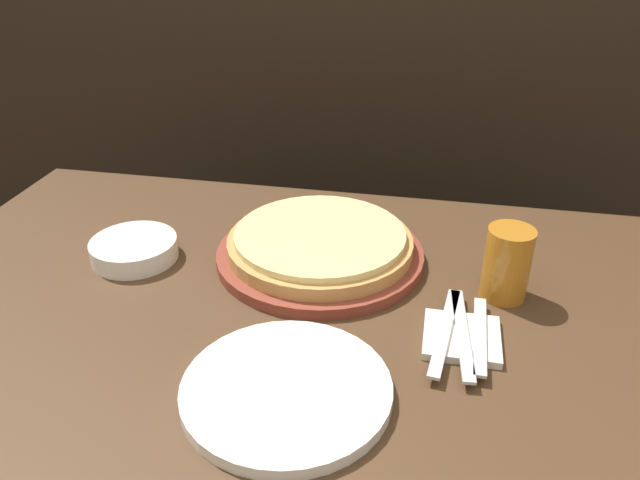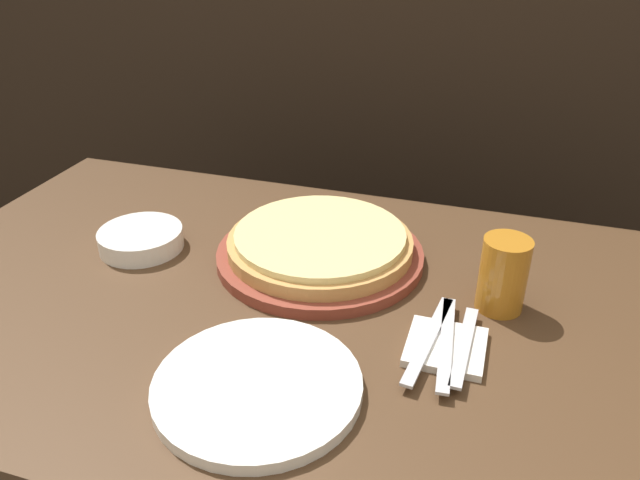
{
  "view_description": "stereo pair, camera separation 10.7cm",
  "coord_description": "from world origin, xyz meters",
  "px_view_note": "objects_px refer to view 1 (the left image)",
  "views": [
    {
      "loc": [
        0.15,
        -0.8,
        1.33
      ],
      "look_at": [
        -0.04,
        0.13,
        0.79
      ],
      "focal_mm": 35.0,
      "sensor_mm": 36.0,
      "label": 1
    },
    {
      "loc": [
        0.25,
        -0.77,
        1.33
      ],
      "look_at": [
        -0.04,
        0.13,
        0.79
      ],
      "focal_mm": 35.0,
      "sensor_mm": 36.0,
      "label": 2
    }
  ],
  "objects_px": {
    "pizza_on_board": "(320,247)",
    "dinner_plate": "(286,390)",
    "fork": "(445,331)",
    "dinner_knife": "(462,333)",
    "spoon": "(480,335)",
    "beer_glass": "(508,261)",
    "side_bowl": "(134,249)"
  },
  "relations": [
    {
      "from": "beer_glass",
      "to": "side_bowl",
      "type": "bearing_deg",
      "value": -179.44
    },
    {
      "from": "pizza_on_board",
      "to": "dinner_plate",
      "type": "relative_size",
      "value": 1.33
    },
    {
      "from": "side_bowl",
      "to": "spoon",
      "type": "bearing_deg",
      "value": -12.01
    },
    {
      "from": "side_bowl",
      "to": "fork",
      "type": "distance_m",
      "value": 0.56
    },
    {
      "from": "dinner_knife",
      "to": "pizza_on_board",
      "type": "bearing_deg",
      "value": 143.11
    },
    {
      "from": "dinner_plate",
      "to": "fork",
      "type": "bearing_deg",
      "value": 38.75
    },
    {
      "from": "fork",
      "to": "spoon",
      "type": "height_order",
      "value": "same"
    },
    {
      "from": "dinner_plate",
      "to": "dinner_knife",
      "type": "xyz_separation_m",
      "value": [
        0.22,
        0.16,
        0.01
      ]
    },
    {
      "from": "dinner_knife",
      "to": "spoon",
      "type": "xyz_separation_m",
      "value": [
        0.03,
        0.0,
        0.0
      ]
    },
    {
      "from": "beer_glass",
      "to": "dinner_plate",
      "type": "bearing_deg",
      "value": -134.54
    },
    {
      "from": "fork",
      "to": "beer_glass",
      "type": "bearing_deg",
      "value": 56.11
    },
    {
      "from": "pizza_on_board",
      "to": "spoon",
      "type": "height_order",
      "value": "pizza_on_board"
    },
    {
      "from": "beer_glass",
      "to": "spoon",
      "type": "distance_m",
      "value": 0.15
    },
    {
      "from": "pizza_on_board",
      "to": "beer_glass",
      "type": "distance_m",
      "value": 0.32
    },
    {
      "from": "dinner_plate",
      "to": "side_bowl",
      "type": "xyz_separation_m",
      "value": [
        -0.35,
        0.29,
        0.01
      ]
    },
    {
      "from": "side_bowl",
      "to": "dinner_knife",
      "type": "height_order",
      "value": "side_bowl"
    },
    {
      "from": "pizza_on_board",
      "to": "beer_glass",
      "type": "height_order",
      "value": "beer_glass"
    },
    {
      "from": "pizza_on_board",
      "to": "fork",
      "type": "bearing_deg",
      "value": -39.86
    },
    {
      "from": "dinner_knife",
      "to": "spoon",
      "type": "distance_m",
      "value": 0.03
    },
    {
      "from": "pizza_on_board",
      "to": "dinner_plate",
      "type": "distance_m",
      "value": 0.35
    },
    {
      "from": "pizza_on_board",
      "to": "fork",
      "type": "relative_size",
      "value": 1.69
    },
    {
      "from": "beer_glass",
      "to": "dinner_knife",
      "type": "height_order",
      "value": "beer_glass"
    },
    {
      "from": "side_bowl",
      "to": "dinner_knife",
      "type": "relative_size",
      "value": 0.71
    },
    {
      "from": "dinner_plate",
      "to": "fork",
      "type": "relative_size",
      "value": 1.28
    },
    {
      "from": "side_bowl",
      "to": "dinner_knife",
      "type": "bearing_deg",
      "value": -12.52
    },
    {
      "from": "pizza_on_board",
      "to": "dinner_plate",
      "type": "bearing_deg",
      "value": -86.01
    },
    {
      "from": "beer_glass",
      "to": "dinner_knife",
      "type": "relative_size",
      "value": 0.56
    },
    {
      "from": "fork",
      "to": "dinner_knife",
      "type": "relative_size",
      "value": 1.0
    },
    {
      "from": "dinner_plate",
      "to": "dinner_knife",
      "type": "relative_size",
      "value": 1.28
    },
    {
      "from": "fork",
      "to": "spoon",
      "type": "bearing_deg",
      "value": 0.0
    },
    {
      "from": "side_bowl",
      "to": "spoon",
      "type": "height_order",
      "value": "side_bowl"
    },
    {
      "from": "fork",
      "to": "dinner_knife",
      "type": "distance_m",
      "value": 0.02
    }
  ]
}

